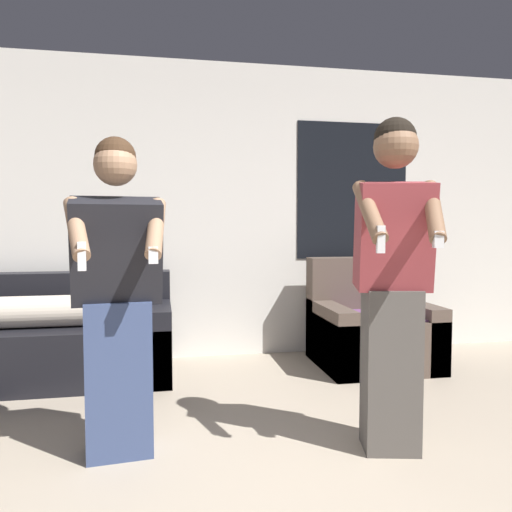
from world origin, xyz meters
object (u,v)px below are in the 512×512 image
object	(u,v)px
armchair	(371,330)
person_right	(393,280)
person_left	(118,299)
couch	(49,341)

from	to	relation	value
armchair	person_right	xyz separation A→B (m)	(-0.59, -1.59, 0.62)
person_left	person_right	xyz separation A→B (m)	(1.43, -0.21, 0.09)
armchair	person_right	bearing A→B (deg)	-110.32
couch	armchair	size ratio (longest dim) A/B	1.98
armchair	person_left	xyz separation A→B (m)	(-2.02, -1.38, 0.53)
person_right	armchair	bearing A→B (deg)	69.68
armchair	person_right	world-z (taller)	person_right
person_right	couch	bearing A→B (deg)	141.11
couch	person_left	bearing A→B (deg)	-66.15
couch	person_left	distance (m)	1.69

